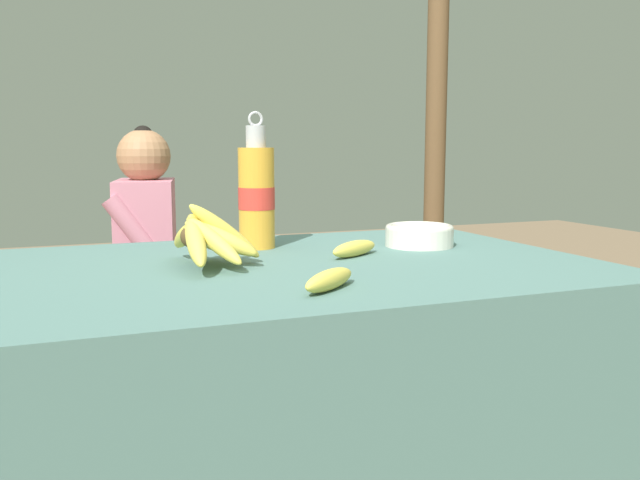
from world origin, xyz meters
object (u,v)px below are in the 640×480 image
at_px(loose_banana_side, 354,249).
at_px(seated_vendor, 134,253).
at_px(water_bottle, 257,195).
at_px(banana_bunch_green, 324,275).
at_px(banana_bunch_ripe, 207,237).
at_px(loose_banana_front, 329,280).
at_px(wooden_bench, 192,317).
at_px(support_post_far, 437,77).
at_px(serving_bowl, 419,235).

relative_size(loose_banana_side, seated_vendor, 0.15).
bearing_deg(water_bottle, banana_bunch_green, 58.97).
bearing_deg(seated_vendor, banana_bunch_ripe, 103.37).
distance_m(loose_banana_front, loose_banana_side, 0.37).
bearing_deg(banana_bunch_ripe, loose_banana_side, 1.24).
bearing_deg(water_bottle, seated_vendor, 102.95).
bearing_deg(seated_vendor, wooden_bench, -162.24).
bearing_deg(banana_bunch_green, water_bottle, -121.03).
distance_m(loose_banana_side, support_post_far, 2.00).
relative_size(loose_banana_side, wooden_bench, 0.08).
bearing_deg(water_bottle, loose_banana_front, -92.31).
xyz_separation_m(serving_bowl, water_bottle, (-0.39, 0.13, 0.10)).
xyz_separation_m(water_bottle, support_post_far, (1.32, 1.33, 0.45)).
distance_m(loose_banana_side, wooden_bench, 1.21).
xyz_separation_m(wooden_bench, seated_vendor, (-0.21, -0.02, 0.26)).
bearing_deg(seated_vendor, loose_banana_front, 109.05).
xyz_separation_m(loose_banana_side, seated_vendor, (-0.38, 1.10, -0.15)).
bearing_deg(wooden_bench, serving_bowl, -69.63).
bearing_deg(seated_vendor, banana_bunch_green, -167.03).
height_order(banana_bunch_ripe, seated_vendor, seated_vendor).
relative_size(serving_bowl, seated_vendor, 0.16).
relative_size(water_bottle, loose_banana_front, 2.28).
xyz_separation_m(banana_bunch_ripe, serving_bowl, (0.56, 0.09, -0.03)).
distance_m(serving_bowl, wooden_bench, 1.19).
bearing_deg(serving_bowl, loose_banana_side, -159.13).
bearing_deg(support_post_far, loose_banana_front, -125.77).
distance_m(banana_bunch_ripe, banana_bunch_green, 1.38).
bearing_deg(wooden_bench, loose_banana_front, -91.01).
distance_m(loose_banana_side, banana_bunch_green, 1.22).
bearing_deg(wooden_bench, banana_bunch_ripe, -98.85).
bearing_deg(support_post_far, seated_vendor, -164.05).
relative_size(seated_vendor, support_post_far, 0.40).
relative_size(wooden_bench, banana_bunch_green, 7.66).
relative_size(banana_bunch_ripe, banana_bunch_green, 1.27).
bearing_deg(serving_bowl, support_post_far, 57.60).
relative_size(serving_bowl, support_post_far, 0.06).
height_order(wooden_bench, banana_bunch_green, banana_bunch_green).
bearing_deg(support_post_far, loose_banana_side, -126.60).
bearing_deg(banana_bunch_green, banana_bunch_ripe, -122.57).
bearing_deg(wooden_bench, water_bottle, -90.27).
relative_size(water_bottle, loose_banana_side, 2.13).
xyz_separation_m(seated_vendor, banana_bunch_green, (0.75, 0.02, -0.14)).
bearing_deg(loose_banana_front, banana_bunch_ripe, 116.06).
height_order(banana_bunch_ripe, banana_bunch_green, banana_bunch_ripe).
height_order(wooden_bench, seated_vendor, seated_vendor).
xyz_separation_m(loose_banana_side, support_post_far, (1.14, 1.54, 0.57)).
xyz_separation_m(water_bottle, loose_banana_side, (0.17, -0.21, -0.11)).
bearing_deg(banana_bunch_ripe, support_post_far, 46.11).
distance_m(loose_banana_front, support_post_far, 2.36).
distance_m(banana_bunch_ripe, seated_vendor, 1.13).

